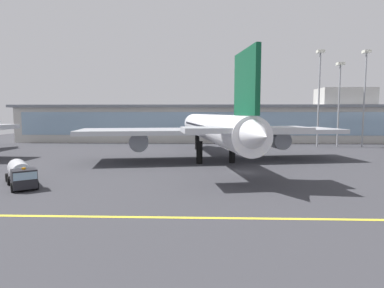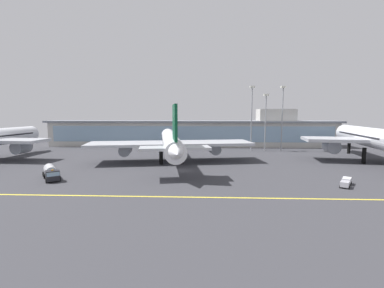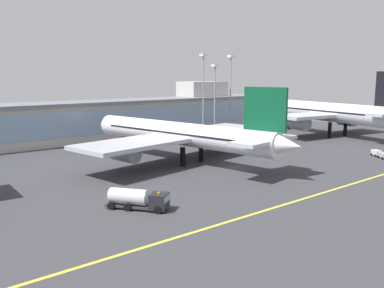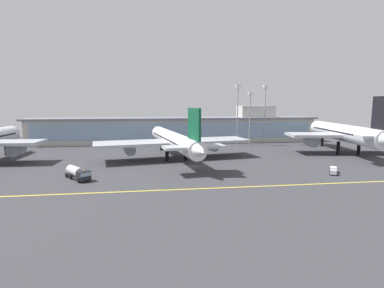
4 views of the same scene
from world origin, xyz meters
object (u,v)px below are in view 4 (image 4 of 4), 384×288
at_px(baggage_tug_near, 333,170).
at_px(apron_light_mast_west, 238,107).
at_px(fuel_tanker_truck, 78,173).
at_px(apron_light_mast_east, 250,111).
at_px(airliner_far_right, 344,133).
at_px(apron_light_mast_centre, 265,107).
at_px(airliner_near_right, 174,141).

distance_m(baggage_tug_near, apron_light_mast_west, 54.43).
xyz_separation_m(fuel_tanker_truck, apron_light_mast_east, (58.75, 49.19, 13.20)).
distance_m(airliner_far_right, apron_light_mast_centre, 32.66).
bearing_deg(apron_light_mast_east, baggage_tug_near, -84.79).
bearing_deg(baggage_tug_near, apron_light_mast_west, 44.63).
bearing_deg(fuel_tanker_truck, airliner_near_right, 96.17).
height_order(apron_light_mast_centre, apron_light_mast_east, apron_light_mast_centre).
distance_m(airliner_far_right, baggage_tug_near, 35.89).
bearing_deg(airliner_far_right, baggage_tug_near, 149.55).
bearing_deg(fuel_tanker_truck, airliner_far_right, 69.99).
xyz_separation_m(fuel_tanker_truck, apron_light_mast_west, (53.08, 48.19, 14.86)).
relative_size(airliner_near_right, baggage_tug_near, 10.41).
height_order(fuel_tanker_truck, baggage_tug_near, fuel_tanker_truck).
height_order(fuel_tanker_truck, apron_light_mast_west, apron_light_mast_west).
xyz_separation_m(fuel_tanker_truck, baggage_tug_near, (63.50, -2.91, -0.72)).
relative_size(airliner_far_right, baggage_tug_near, 10.11).
relative_size(airliner_far_right, apron_light_mast_west, 2.20).
relative_size(airliner_near_right, airliner_far_right, 1.03).
xyz_separation_m(airliner_far_right, apron_light_mast_west, (-32.37, 23.46, 9.08)).
relative_size(fuel_tanker_truck, apron_light_mast_centre, 0.35).
bearing_deg(apron_light_mast_centre, apron_light_mast_east, 174.36).
relative_size(airliner_far_right, fuel_tanker_truck, 6.38).
relative_size(apron_light_mast_west, apron_light_mast_east, 1.13).
height_order(apron_light_mast_west, apron_light_mast_east, apron_light_mast_west).
height_order(airliner_far_right, apron_light_mast_centre, apron_light_mast_centre).
bearing_deg(apron_light_mast_east, airliner_far_right, -42.49).
height_order(airliner_near_right, baggage_tug_near, airliner_near_right).
bearing_deg(fuel_tanker_truck, apron_light_mast_west, 96.09).
xyz_separation_m(baggage_tug_near, apron_light_mast_west, (-10.41, 51.10, 15.58)).
relative_size(baggage_tug_near, apron_light_mast_west, 0.22).
bearing_deg(apron_light_mast_centre, apron_light_mast_west, -178.21).
height_order(baggage_tug_near, apron_light_mast_east, apron_light_mast_east).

